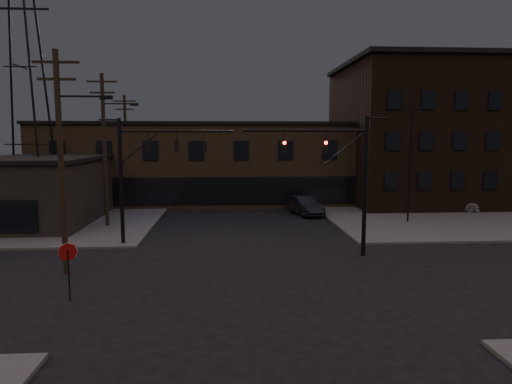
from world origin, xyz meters
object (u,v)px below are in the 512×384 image
traffic_signal_far (141,166)px  parked_car_lot_b (451,202)px  parked_car_lot_a (406,202)px  car_crossing (305,205)px  traffic_signal_near (346,171)px  stop_sign (68,258)px

traffic_signal_far → parked_car_lot_b: 28.54m
parked_car_lot_a → parked_car_lot_b: 3.93m
car_crossing → parked_car_lot_b: bearing=-10.2°
traffic_signal_far → parked_car_lot_a: bearing=28.8°
traffic_signal_near → parked_car_lot_a: (9.98, 15.65, -4.08)m
traffic_signal_near → parked_car_lot_b: (13.81, 14.79, -4.07)m
parked_car_lot_b → parked_car_lot_a: bearing=96.8°
traffic_signal_near → parked_car_lot_b: size_ratio=1.62×
traffic_signal_near → traffic_signal_far: (-12.07, 3.50, 0.08)m
stop_sign → traffic_signal_far: bearing=82.7°
traffic_signal_near → stop_sign: traffic_signal_near is taller
parked_car_lot_a → parked_car_lot_b: size_ratio=0.83×
stop_sign → parked_car_lot_b: bearing=38.1°
traffic_signal_far → parked_car_lot_a: traffic_signal_far is taller
parked_car_lot_a → car_crossing: (-9.84, -1.57, -0.02)m
traffic_signal_near → parked_car_lot_a: 19.00m
traffic_signal_near → stop_sign: (-13.36, -6.49, -3.09)m
car_crossing → parked_car_lot_a: bearing=-4.1°
car_crossing → stop_sign: bearing=-136.5°
traffic_signal_near → car_crossing: (0.14, 14.07, -4.10)m
traffic_signal_near → car_crossing: bearing=89.4°
traffic_signal_near → parked_car_lot_a: bearing=57.5°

